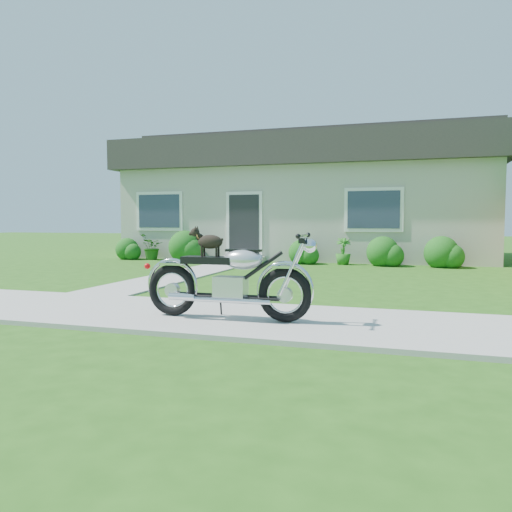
{
  "coord_description": "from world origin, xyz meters",
  "views": [
    {
      "loc": [
        3.61,
        -6.02,
        1.26
      ],
      "look_at": [
        1.4,
        1.0,
        0.75
      ],
      "focal_mm": 35.0,
      "sensor_mm": 36.0,
      "label": 1
    }
  ],
  "objects_px": {
    "motorcycle_with_dog": "(230,279)",
    "potted_plant_left": "(152,247)",
    "house": "(310,197)",
    "potted_plant_right": "(343,251)"
  },
  "relations": [
    {
      "from": "house",
      "to": "potted_plant_left",
      "type": "xyz_separation_m",
      "value": [
        -4.57,
        -3.44,
        -1.73
      ]
    },
    {
      "from": "house",
      "to": "potted_plant_left",
      "type": "height_order",
      "value": "house"
    },
    {
      "from": "motorcycle_with_dog",
      "to": "potted_plant_left",
      "type": "bearing_deg",
      "value": 123.91
    },
    {
      "from": "house",
      "to": "potted_plant_right",
      "type": "bearing_deg",
      "value": -63.89
    },
    {
      "from": "house",
      "to": "motorcycle_with_dog",
      "type": "xyz_separation_m",
      "value": [
        1.45,
        -12.22,
        -1.61
      ]
    },
    {
      "from": "potted_plant_left",
      "to": "motorcycle_with_dog",
      "type": "bearing_deg",
      "value": -55.54
    },
    {
      "from": "motorcycle_with_dog",
      "to": "house",
      "type": "bearing_deg",
      "value": 96.2
    },
    {
      "from": "house",
      "to": "potted_plant_right",
      "type": "distance_m",
      "value": 4.22
    },
    {
      "from": "house",
      "to": "motorcycle_with_dog",
      "type": "distance_m",
      "value": 12.41
    },
    {
      "from": "motorcycle_with_dog",
      "to": "potted_plant_right",
      "type": "bearing_deg",
      "value": 87.87
    }
  ]
}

